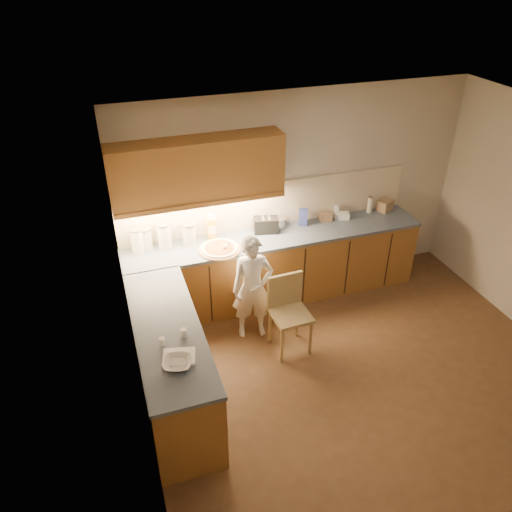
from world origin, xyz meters
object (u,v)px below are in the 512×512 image
pizza_on_board (220,249)px  toaster (266,225)px  wooden_chair (288,308)px  child (252,288)px  oil_jug (212,228)px

pizza_on_board → toaster: (0.66, 0.25, 0.07)m
wooden_chair → toaster: size_ratio=2.77×
child → wooden_chair: child is taller
wooden_chair → oil_jug: bearing=115.2°
pizza_on_board → child: (0.24, -0.48, -0.29)m
wooden_chair → pizza_on_board: bearing=122.2°
toaster → child: bearing=-106.5°
pizza_on_board → wooden_chair: pizza_on_board is taller
oil_jug → wooden_chair: bearing=-62.4°
pizza_on_board → toaster: size_ratio=1.51×
pizza_on_board → wooden_chair: (0.56, -0.81, -0.42)m
pizza_on_board → child: child is taller
wooden_chair → toaster: (0.10, 1.06, 0.49)m
child → oil_jug: (-0.26, 0.78, 0.42)m
wooden_chair → toaster: 1.17m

